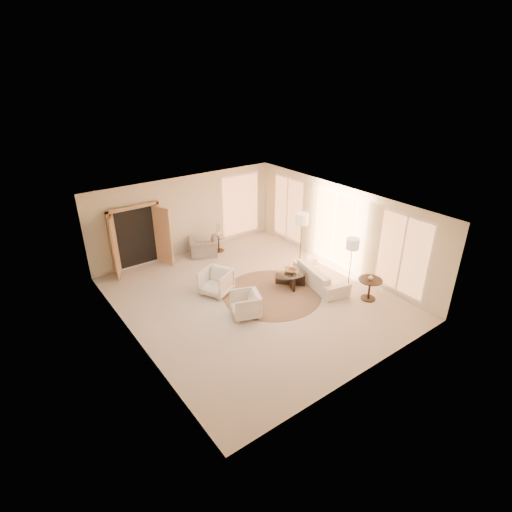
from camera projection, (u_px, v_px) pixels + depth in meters
room at (253, 255)px, 11.14m from camera, size 7.04×8.04×2.83m
windows_right at (336, 228)px, 13.08m from camera, size 0.10×6.40×2.40m
window_back_corner at (241, 205)px, 15.25m from camera, size 1.70×0.10×2.40m
curtains_right at (316, 222)px, 13.73m from camera, size 0.06×5.20×2.60m
french_doors at (138, 238)px, 13.04m from camera, size 1.95×0.66×2.16m
area_rug at (272, 294)px, 11.96m from camera, size 3.87×3.87×0.01m
sofa at (320, 276)px, 12.35m from camera, size 1.24×2.20×0.61m
armchair_left at (216, 281)px, 11.82m from camera, size 1.04×1.06×0.83m
armchair_right at (246, 303)px, 10.78m from camera, size 0.91×0.94×0.76m
accent_chair at (203, 244)px, 14.18m from camera, size 1.15×0.98×0.85m
coffee_table at (290, 277)px, 12.32m from camera, size 1.40×1.40×0.45m
end_table at (370, 286)px, 11.51m from camera, size 0.68×0.68×0.65m
side_table at (219, 242)px, 14.55m from camera, size 0.50×0.50×0.58m
floor_lamp_near at (302, 221)px, 13.14m from camera, size 0.44×0.44×1.81m
floor_lamp_far at (353, 246)px, 11.79m from camera, size 0.39×0.39×1.59m
bowl at (291, 271)px, 12.23m from camera, size 0.39×0.39×0.08m
end_vase at (371, 277)px, 11.39m from camera, size 0.19×0.19×0.16m
side_vase at (218, 233)px, 14.40m from camera, size 0.27×0.27×0.25m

